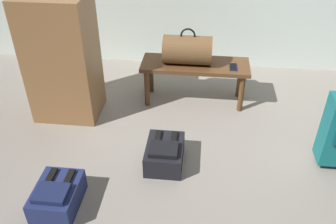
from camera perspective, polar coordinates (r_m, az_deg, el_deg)
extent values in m
plane|color=gray|center=(2.97, 9.83, -6.36)|extent=(6.60, 6.60, 0.00)
cube|color=brown|center=(3.38, 4.33, 7.44)|extent=(1.00, 0.36, 0.04)
cylinder|color=brown|center=(3.40, -3.36, 3.79)|extent=(0.05, 0.05, 0.37)
cylinder|color=brown|center=(3.38, 11.56, 2.90)|extent=(0.05, 0.05, 0.37)
cylinder|color=brown|center=(3.62, -2.72, 5.89)|extent=(0.05, 0.05, 0.37)
cylinder|color=brown|center=(3.60, 11.31, 5.06)|extent=(0.05, 0.05, 0.37)
cylinder|color=brown|center=(3.31, 3.10, 9.79)|extent=(0.44, 0.26, 0.26)
torus|color=black|center=(3.26, 3.18, 12.03)|extent=(0.14, 0.02, 0.14)
cube|color=#191E4C|center=(3.34, 10.29, 7.04)|extent=(0.07, 0.14, 0.01)
cube|color=black|center=(3.34, 10.30, 7.11)|extent=(0.06, 0.13, 0.00)
cylinder|color=black|center=(3.11, 23.12, -6.28)|extent=(0.02, 0.05, 0.05)
cube|color=black|center=(2.78, -0.53, -6.68)|extent=(0.28, 0.38, 0.17)
cube|color=black|center=(2.67, -0.70, -5.96)|extent=(0.21, 0.17, 0.04)
cube|color=black|center=(2.78, -1.67, -4.22)|extent=(0.04, 0.19, 0.02)
cube|color=black|center=(2.77, 0.92, -4.40)|extent=(0.04, 0.19, 0.02)
cube|color=navy|center=(2.59, -17.08, -12.69)|extent=(0.28, 0.38, 0.17)
cube|color=#182045|center=(2.47, -18.03, -12.16)|extent=(0.21, 0.17, 0.04)
cube|color=black|center=(2.59, -18.24, -9.99)|extent=(0.04, 0.19, 0.02)
cube|color=black|center=(2.54, -15.59, -10.34)|extent=(0.04, 0.19, 0.02)
cube|color=olive|center=(3.25, -16.43, 8.17)|extent=(0.56, 0.44, 1.10)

